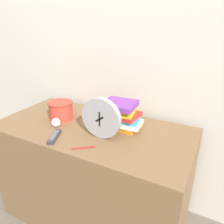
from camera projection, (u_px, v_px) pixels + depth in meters
The scene contains 8 objects.
wall_back at pixel (119, 48), 1.52m from camera, with size 6.00×0.04×2.40m.
desk at pixel (94, 175), 1.54m from camera, with size 1.26×0.63×0.75m.
desk_clock at pixel (101, 118), 1.23m from camera, with size 0.24×0.04×0.24m.
book_stack at pixel (122, 114), 1.36m from camera, with size 0.27×0.21×0.18m.
basket at pixel (61, 110), 1.48m from camera, with size 0.17×0.17×0.13m.
tv_remote at pixel (54, 136), 1.26m from camera, with size 0.09×0.16×0.02m.
crumpled_paper_ball at pixel (56, 122), 1.39m from camera, with size 0.06×0.06×0.06m.
pen at pixel (83, 148), 1.16m from camera, with size 0.11×0.08×0.01m.
Camera 1 is at (0.69, -0.73, 1.38)m, focal length 35.00 mm.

